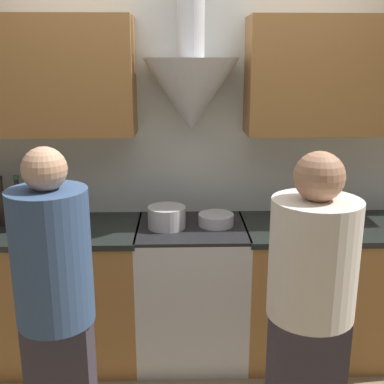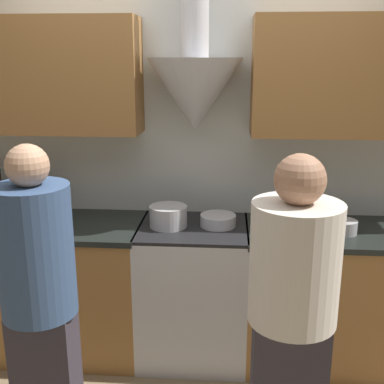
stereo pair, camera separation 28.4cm
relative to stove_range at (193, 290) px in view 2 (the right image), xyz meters
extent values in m
plane|color=#847051|center=(0.00, -0.32, -0.45)|extent=(12.00, 12.00, 0.00)
cube|color=silver|center=(0.00, 0.33, 0.85)|extent=(8.40, 0.06, 2.60)
cone|color=silver|center=(0.00, 0.14, 1.24)|extent=(0.58, 0.58, 0.44)
cylinder|color=silver|center=(0.00, 0.14, 1.78)|extent=(0.16, 0.16, 0.64)
cube|color=#9E6B38|center=(-1.04, 0.15, 1.35)|extent=(1.40, 0.32, 0.70)
cube|color=#9E6B38|center=(0.95, 0.15, 1.35)|extent=(1.22, 0.32, 0.70)
cube|color=#9E6B38|center=(-1.04, 0.00, -0.02)|extent=(1.40, 0.60, 0.86)
cube|color=black|center=(-1.04, 0.00, 0.43)|extent=(1.42, 0.62, 0.03)
cube|color=#9E6B38|center=(0.95, 0.00, -0.02)|extent=(1.22, 0.60, 0.86)
cube|color=black|center=(0.95, 0.00, 0.43)|extent=(1.24, 0.62, 0.03)
cube|color=silver|center=(0.00, 0.00, -0.01)|extent=(0.68, 0.60, 0.87)
cube|color=black|center=(0.00, -0.30, -0.05)|extent=(0.48, 0.01, 0.39)
cube|color=black|center=(0.00, 0.00, 0.43)|extent=(0.68, 0.60, 0.02)
cube|color=silver|center=(0.00, 0.27, 0.37)|extent=(0.68, 0.06, 0.10)
cylinder|color=black|center=(-1.26, 0.08, 0.55)|extent=(0.07, 0.07, 0.21)
sphere|color=black|center=(-1.26, 0.08, 0.66)|extent=(0.07, 0.07, 0.07)
cylinder|color=black|center=(-1.18, 0.07, 0.54)|extent=(0.07, 0.07, 0.19)
sphere|color=black|center=(-1.18, 0.07, 0.64)|extent=(0.07, 0.07, 0.07)
cylinder|color=black|center=(-1.18, 0.07, 0.69)|extent=(0.03, 0.03, 0.08)
cylinder|color=black|center=(-1.18, 0.07, 0.74)|extent=(0.03, 0.03, 0.02)
cylinder|color=black|center=(-1.09, 0.08, 0.54)|extent=(0.08, 0.08, 0.19)
sphere|color=black|center=(-1.09, 0.08, 0.64)|extent=(0.08, 0.08, 0.08)
cylinder|color=black|center=(-1.09, 0.08, 0.69)|extent=(0.03, 0.03, 0.08)
cylinder|color=#234C33|center=(-1.09, 0.08, 0.75)|extent=(0.03, 0.03, 0.02)
cylinder|color=black|center=(-0.99, 0.08, 0.54)|extent=(0.07, 0.07, 0.19)
sphere|color=black|center=(-0.99, 0.08, 0.63)|extent=(0.07, 0.07, 0.07)
cylinder|color=black|center=(-0.99, 0.08, 0.70)|extent=(0.03, 0.03, 0.10)
cylinder|color=maroon|center=(-0.99, 0.08, 0.76)|extent=(0.03, 0.03, 0.02)
cylinder|color=silver|center=(-0.15, -0.02, 0.51)|extent=(0.23, 0.23, 0.13)
cylinder|color=silver|center=(0.15, 0.02, 0.48)|extent=(0.22, 0.22, 0.07)
sphere|color=orange|center=(0.66, -0.05, 0.49)|extent=(0.09, 0.09, 0.09)
cylinder|color=silver|center=(0.91, -0.06, 0.48)|extent=(0.16, 0.16, 0.08)
cylinder|color=#38517A|center=(-0.61, -0.97, 0.66)|extent=(0.33, 0.33, 0.58)
sphere|color=tan|center=(-0.61, -0.97, 1.03)|extent=(0.18, 0.18, 0.18)
cylinder|color=silver|center=(0.50, -0.95, 0.63)|extent=(0.38, 0.38, 0.53)
sphere|color=#AD7A5B|center=(0.50, -0.95, 0.99)|extent=(0.21, 0.21, 0.21)
camera|label=1|loc=(-0.08, -2.84, 1.45)|focal=45.00mm
camera|label=2|loc=(0.21, -2.83, 1.45)|focal=45.00mm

